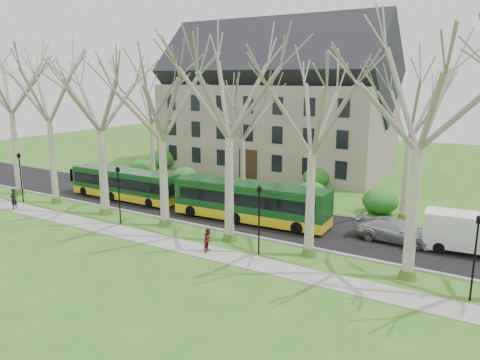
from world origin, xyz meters
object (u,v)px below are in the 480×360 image
(bus_lead, at_px, (124,184))
(pedestrian_a, at_px, (14,199))
(bus_follow, at_px, (250,202))
(sedan, at_px, (395,231))
(pedestrian_b, at_px, (208,240))
(van_a, at_px, (473,234))

(bus_lead, distance_m, pedestrian_a, 9.13)
(bus_follow, distance_m, sedan, 10.66)
(bus_lead, distance_m, pedestrian_b, 15.56)
(bus_lead, distance_m, van_a, 28.26)
(pedestrian_a, bearing_deg, bus_follow, 94.82)
(sedan, xyz_separation_m, pedestrian_a, (-29.14, -8.55, 0.12))
(bus_lead, relative_size, van_a, 1.95)
(bus_lead, xyz_separation_m, pedestrian_b, (14.01, -6.73, -0.63))
(bus_lead, distance_m, bus_follow, 13.06)
(van_a, height_order, pedestrian_b, van_a)
(van_a, relative_size, pedestrian_a, 3.27)
(sedan, bearing_deg, bus_follow, 98.21)
(van_a, bearing_deg, bus_lead, 177.91)
(van_a, distance_m, pedestrian_b, 16.47)
(pedestrian_a, bearing_deg, sedan, 89.49)
(bus_follow, bearing_deg, van_a, 2.18)
(bus_lead, height_order, van_a, bus_lead)
(van_a, xyz_separation_m, pedestrian_b, (-14.21, -8.32, -0.49))
(pedestrian_a, bearing_deg, pedestrian_b, 74.68)
(bus_follow, bearing_deg, sedan, 2.97)
(bus_lead, xyz_separation_m, van_a, (28.22, 1.59, -0.14))
(sedan, distance_m, pedestrian_b, 12.52)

